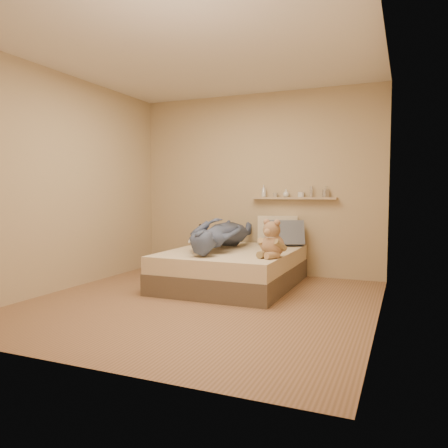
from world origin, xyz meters
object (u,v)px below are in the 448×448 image
at_px(teddy_bear, 272,242).
at_px(person, 220,234).
at_px(wall_shelf, 293,198).
at_px(pillow_grey, 285,234).
at_px(game_console, 197,240).
at_px(bed, 233,268).
at_px(pillow_cream, 277,230).
at_px(dark_plush, 203,235).

distance_m(teddy_bear, person, 0.94).
height_order(teddy_bear, wall_shelf, wall_shelf).
height_order(teddy_bear, pillow_grey, teddy_bear).
height_order(person, wall_shelf, wall_shelf).
xyz_separation_m(game_console, teddy_bear, (0.89, 0.10, 0.01)).
relative_size(bed, pillow_grey, 3.80).
height_order(game_console, pillow_cream, pillow_cream).
bearing_deg(teddy_bear, person, 151.04).
bearing_deg(wall_shelf, game_console, -119.26).
height_order(bed, person, person).
height_order(game_console, wall_shelf, wall_shelf).
distance_m(teddy_bear, dark_plush, 1.55).
relative_size(teddy_bear, dark_plush, 1.52).
distance_m(pillow_grey, person, 0.95).
xyz_separation_m(pillow_cream, person, (-0.53, -0.79, 0.00)).
bearing_deg(teddy_bear, pillow_grey, 97.15).
distance_m(bed, pillow_grey, 0.94).
relative_size(pillow_cream, person, 0.33).
xyz_separation_m(teddy_bear, wall_shelf, (-0.09, 1.33, 0.47)).
relative_size(bed, teddy_bear, 4.38).
xyz_separation_m(pillow_grey, wall_shelf, (0.05, 0.22, 0.48)).
bearing_deg(teddy_bear, game_console, -173.72).
bearing_deg(person, pillow_grey, -141.98).
xyz_separation_m(dark_plush, person, (0.45, -0.43, 0.08)).
height_order(bed, game_console, game_console).
height_order(dark_plush, person, person).
xyz_separation_m(teddy_bear, person, (-0.82, 0.46, 0.02)).
relative_size(bed, person, 1.13).
bearing_deg(dark_plush, teddy_bear, -34.97).
distance_m(pillow_grey, wall_shelf, 0.53).
relative_size(game_console, wall_shelf, 0.16).
bearing_deg(dark_plush, wall_shelf, 20.48).
xyz_separation_m(teddy_bear, dark_plush, (-1.27, 0.89, -0.06)).
distance_m(bed, dark_plush, 0.86).
height_order(teddy_bear, pillow_cream, teddy_bear).
xyz_separation_m(teddy_bear, pillow_grey, (-0.14, 1.11, -0.01)).
xyz_separation_m(game_console, person, (0.06, 0.55, 0.04)).
bearing_deg(game_console, pillow_cream, 66.14).
bearing_deg(game_console, teddy_bear, 6.28).
height_order(dark_plush, pillow_grey, pillow_grey).
xyz_separation_m(dark_plush, pillow_cream, (0.98, 0.36, 0.08)).
bearing_deg(game_console, wall_shelf, 60.74).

